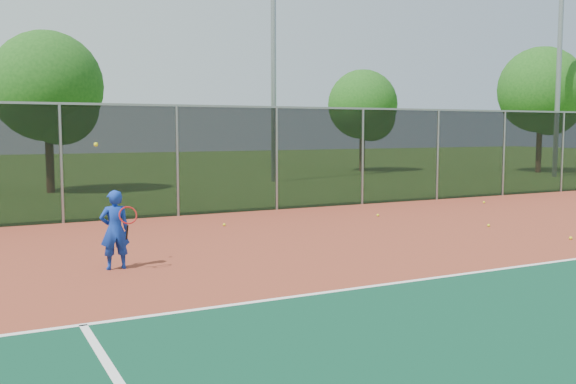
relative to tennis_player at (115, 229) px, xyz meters
name	(u,v)px	position (x,y,z in m)	size (l,w,h in m)	color
court_apron	(557,282)	(5.97, -4.01, -0.69)	(30.00, 20.00, 0.02)	brown
fence_back	(277,157)	(5.97, 5.99, 0.86)	(30.00, 0.06, 3.03)	black
tennis_player	(115,229)	(0.00, 0.00, 0.00)	(0.59, 0.58, 2.15)	#1133A4
practice_ball_0	(571,238)	(9.34, -1.51, -0.64)	(0.07, 0.07, 0.07)	yellow
practice_ball_1	(489,225)	(9.09, 0.65, -0.64)	(0.07, 0.07, 0.07)	yellow
practice_ball_3	(224,225)	(3.41, 3.68, -0.64)	(0.07, 0.07, 0.07)	yellow
practice_ball_4	(484,202)	(12.56, 4.41, -0.64)	(0.07, 0.07, 0.07)	yellow
practice_ball_5	(378,215)	(7.77, 3.41, -0.64)	(0.07, 0.07, 0.07)	yellow
floodlight_n	(273,25)	(10.37, 15.34, 6.31)	(0.90, 0.40, 12.46)	gray
floodlight_ne	(560,34)	(24.14, 11.56, 6.31)	(0.90, 0.40, 12.46)	gray
tree_back_left	(50,92)	(0.78, 14.44, 3.07)	(4.09, 4.09, 6.00)	#3D2516
tree_back_mid	(365,108)	(17.95, 19.34, 2.87)	(3.88, 3.88, 5.69)	#3D2516
tree_back_right	(543,94)	(26.11, 14.18, 3.59)	(4.65, 4.65, 6.83)	#3D2516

